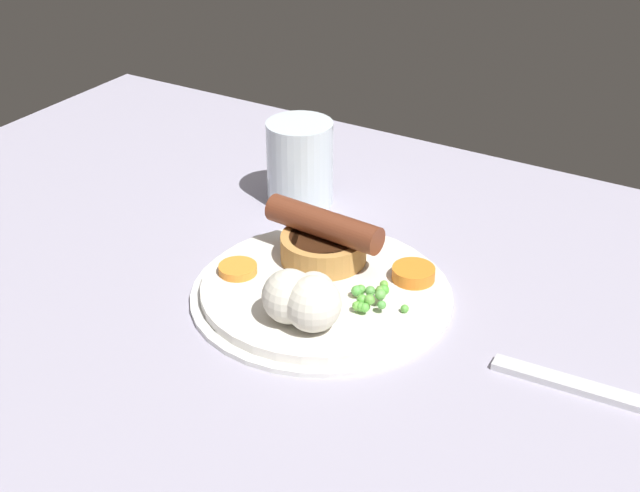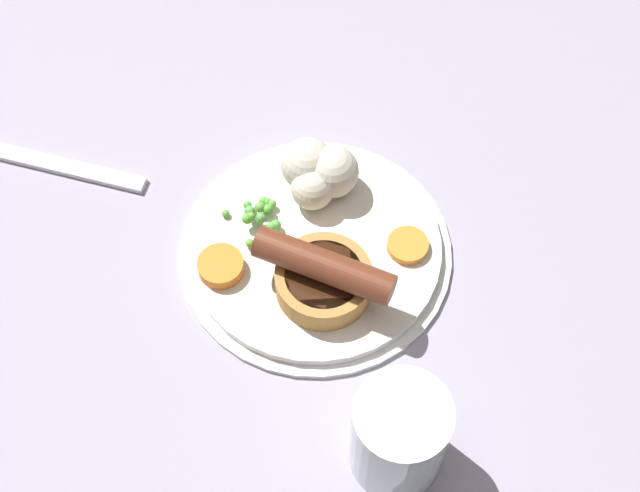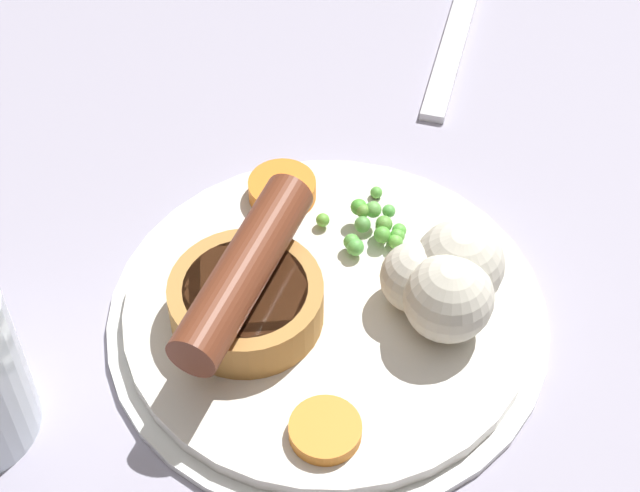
% 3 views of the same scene
% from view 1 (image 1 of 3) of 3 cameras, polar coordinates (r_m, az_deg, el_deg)
% --- Properties ---
extents(dining_table, '(1.10, 0.80, 0.03)m').
position_cam_1_polar(dining_table, '(0.82, -2.00, -4.49)').
color(dining_table, '#9E99AD').
rests_on(dining_table, ground).
extents(dinner_plate, '(0.24, 0.24, 0.01)m').
position_cam_1_polar(dinner_plate, '(0.82, 0.10, -2.93)').
color(dinner_plate, silver).
rests_on(dinner_plate, dining_table).
extents(sausage_pudding, '(0.12, 0.08, 0.05)m').
position_cam_1_polar(sausage_pudding, '(0.84, 0.03, 0.47)').
color(sausage_pudding, '#BC8442').
rests_on(sausage_pudding, dinner_plate).
extents(pea_pile, '(0.06, 0.05, 0.02)m').
position_cam_1_polar(pea_pile, '(0.78, 3.28, -3.23)').
color(pea_pile, '#65B843').
rests_on(pea_pile, dinner_plate).
extents(cauliflower_floret, '(0.07, 0.06, 0.05)m').
position_cam_1_polar(cauliflower_floret, '(0.75, -1.03, -3.40)').
color(cauliflower_floret, beige).
rests_on(cauliflower_floret, dinner_plate).
extents(carrot_slice_0, '(0.06, 0.06, 0.01)m').
position_cam_1_polar(carrot_slice_0, '(0.82, 6.00, -1.76)').
color(carrot_slice_0, orange).
rests_on(carrot_slice_0, dinner_plate).
extents(carrot_slice_3, '(0.05, 0.05, 0.01)m').
position_cam_1_polar(carrot_slice_3, '(0.83, -5.47, -1.62)').
color(carrot_slice_3, orange).
rests_on(carrot_slice_3, dinner_plate).
extents(fork, '(0.18, 0.03, 0.01)m').
position_cam_1_polar(fork, '(0.74, 17.79, -9.01)').
color(fork, silver).
rests_on(fork, dining_table).
extents(drinking_glass, '(0.07, 0.07, 0.09)m').
position_cam_1_polar(drinking_glass, '(0.97, -1.29, 5.33)').
color(drinking_glass, silver).
rests_on(drinking_glass, dining_table).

